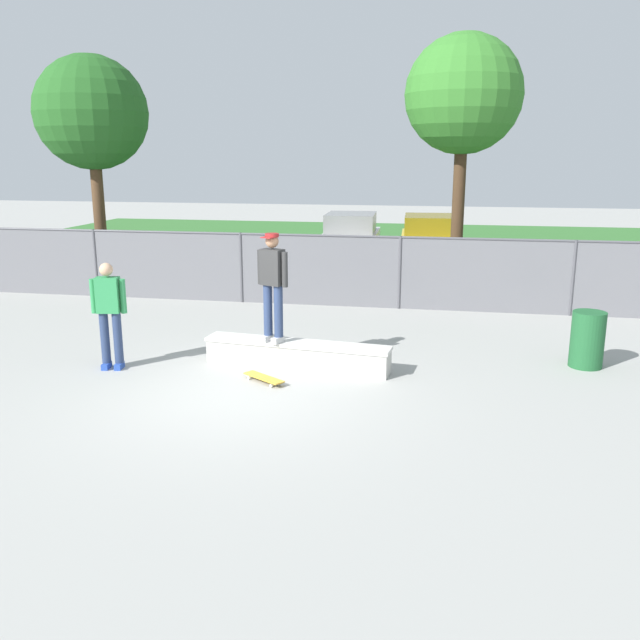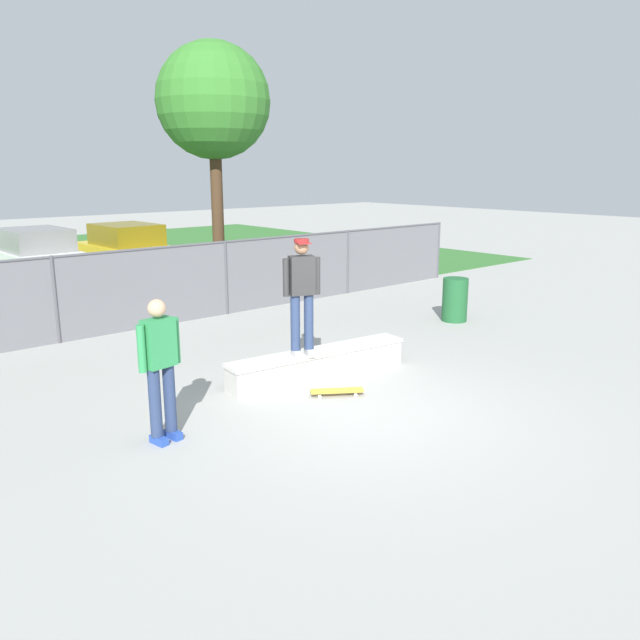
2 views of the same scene
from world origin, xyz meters
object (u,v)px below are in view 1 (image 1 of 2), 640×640
at_px(tree_near_left, 92,114).
at_px(concrete_ledge, 297,355).
at_px(skateboarder, 273,282).
at_px(bystander, 109,311).
at_px(car_white, 350,238).
at_px(trash_bin, 587,339).
at_px(car_yellow, 429,241).
at_px(skateboard, 264,378).
at_px(tree_near_right, 464,96).

bearing_deg(tree_near_left, concrete_ledge, -42.23).
relative_size(skateboarder, bystander, 1.01).
height_order(concrete_ledge, car_white, car_white).
bearing_deg(trash_bin, bystander, -168.67).
bearing_deg(car_yellow, concrete_ledge, -99.52).
relative_size(skateboard, car_yellow, 0.18).
bearing_deg(skateboard, car_yellow, 79.48).
bearing_deg(skateboarder, car_white, 91.74).
height_order(car_yellow, trash_bin, car_yellow).
height_order(skateboarder, tree_near_right, tree_near_right).
height_order(skateboard, car_yellow, car_yellow).
bearing_deg(skateboard, trash_bin, 19.22).
relative_size(skateboarder, tree_near_left, 0.30).
bearing_deg(bystander, concrete_ledge, 11.18).
distance_m(concrete_ledge, car_yellow, 11.42).
distance_m(tree_near_right, car_white, 6.88).
relative_size(skateboarder, car_yellow, 0.43).
relative_size(tree_near_left, bystander, 3.37).
relative_size(concrete_ledge, tree_near_right, 0.50).
xyz_separation_m(tree_near_left, car_white, (6.20, 5.25, -3.77)).
relative_size(concrete_ledge, bystander, 1.80).
xyz_separation_m(tree_near_left, bystander, (3.86, -6.91, -3.60)).
distance_m(skateboarder, tree_near_right, 8.70).
bearing_deg(tree_near_left, car_yellow, 29.24).
xyz_separation_m(car_white, car_yellow, (2.63, -0.31, 0.00)).
height_order(tree_near_left, car_yellow, tree_near_left).
bearing_deg(skateboarder, trash_bin, 11.22).
relative_size(concrete_ledge, car_white, 0.76).
bearing_deg(tree_near_left, tree_near_right, 5.82).
xyz_separation_m(skateboard, bystander, (-2.73, 0.23, 0.94)).
xyz_separation_m(concrete_ledge, skateboarder, (-0.39, -0.06, 1.26)).
relative_size(skateboard, trash_bin, 0.80).
distance_m(skateboard, trash_bin, 5.56).
distance_m(skateboarder, trash_bin, 5.46).
height_order(skateboarder, tree_near_left, tree_near_left).
bearing_deg(car_white, tree_near_right, -51.15).
height_order(skateboarder, bystander, skateboarder).
height_order(concrete_ledge, tree_near_right, tree_near_right).
xyz_separation_m(tree_near_right, car_yellow, (-0.81, 3.96, -4.15)).
bearing_deg(tree_near_right, concrete_ledge, -110.29).
distance_m(concrete_ledge, tree_near_right, 9.11).
bearing_deg(car_white, skateboard, -88.21).
height_order(concrete_ledge, skateboarder, skateboarder).
bearing_deg(skateboarder, concrete_ledge, 8.53).
xyz_separation_m(tree_near_left, trash_bin, (11.82, -5.32, -4.12)).
relative_size(car_white, bystander, 2.35).
relative_size(concrete_ledge, skateboard, 4.22).
height_order(skateboarder, car_white, skateboarder).
bearing_deg(trash_bin, concrete_ledge, -168.57).
height_order(skateboarder, car_yellow, skateboarder).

